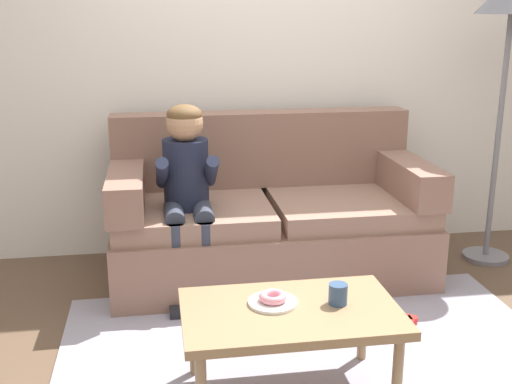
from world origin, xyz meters
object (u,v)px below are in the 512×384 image
(couch, at_px, (269,219))
(toy_controller, at_px, (397,322))
(coffee_table, at_px, (291,318))
(donut, at_px, (273,297))
(mug, at_px, (338,294))
(person_child, at_px, (187,182))
(floor_lamp, at_px, (511,12))

(couch, xyz_separation_m, toy_controller, (0.53, -0.82, -0.33))
(coffee_table, relative_size, donut, 7.57)
(mug, height_order, toy_controller, mug)
(donut, bearing_deg, mug, -8.98)
(person_child, xyz_separation_m, mug, (0.57, -1.10, -0.22))
(mug, bearing_deg, person_child, 117.17)
(toy_controller, distance_m, floor_lamp, 2.00)
(coffee_table, distance_m, toy_controller, 0.91)
(couch, xyz_separation_m, mug, (0.06, -1.31, 0.10))
(couch, distance_m, person_child, 0.64)
(coffee_table, distance_m, person_child, 1.21)
(donut, height_order, toy_controller, donut)
(person_child, distance_m, donut, 1.13)
(coffee_table, xyz_separation_m, toy_controller, (0.68, 0.50, -0.34))
(mug, distance_m, toy_controller, 0.81)
(coffee_table, height_order, person_child, person_child)
(couch, distance_m, mug, 1.32)
(coffee_table, xyz_separation_m, mug, (0.20, 0.01, 0.09))
(donut, xyz_separation_m, mug, (0.27, -0.04, 0.01))
(donut, xyz_separation_m, floor_lamp, (1.69, 1.27, 1.15))
(donut, bearing_deg, couch, 80.43)
(floor_lamp, bearing_deg, couch, 179.82)
(donut, distance_m, mug, 0.27)
(person_child, distance_m, mug, 1.26)
(donut, relative_size, toy_controller, 0.53)
(mug, height_order, floor_lamp, floor_lamp)
(couch, height_order, donut, couch)
(couch, relative_size, floor_lamp, 1.04)
(coffee_table, xyz_separation_m, floor_lamp, (1.62, 1.32, 1.23))
(person_child, relative_size, toy_controller, 4.87)
(mug, xyz_separation_m, floor_lamp, (1.42, 1.31, 1.14))
(floor_lamp, bearing_deg, person_child, -174.08)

